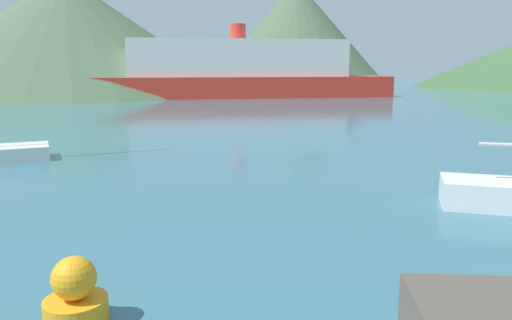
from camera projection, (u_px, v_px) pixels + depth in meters
ferry_distant at (238, 72)px, 52.67m from camera, size 32.22×6.73×7.56m
buoy_marker at (75, 297)px, 6.73m from camera, size 0.85×0.85×0.98m
hill_central at (67, 34)px, 61.98m from camera, size 41.98×41.98×14.16m
hill_east at (296, 36)px, 69.17m from camera, size 26.21×26.21×14.55m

